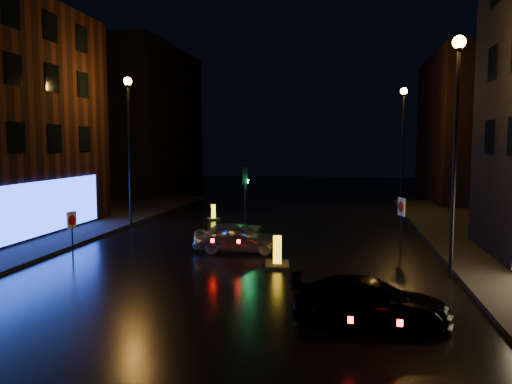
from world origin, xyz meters
TOP-DOWN VIEW (x-y plane):
  - ground at (0.00, 0.00)m, footprint 120.00×120.00m
  - building_far_left at (-16.00, 35.00)m, footprint 8.00×16.00m
  - building_far_right at (15.00, 32.00)m, footprint 8.00×14.00m
  - street_lamp_lfar at (-7.80, 14.00)m, footprint 0.44×0.44m
  - street_lamp_rnear at (7.80, 6.00)m, footprint 0.44×0.44m
  - street_lamp_rfar at (7.80, 22.00)m, footprint 0.44×0.44m
  - traffic_signal at (-1.20, 14.00)m, footprint 1.40×2.40m
  - silver_hatchback at (-0.50, 8.76)m, footprint 3.94×1.84m
  - dark_sedan at (4.75, 0.80)m, footprint 4.23×1.87m
  - bollard_near at (1.54, 6.53)m, footprint 1.09×1.47m
  - bollard_far at (-3.98, 17.69)m, footprint 1.08×1.28m
  - road_sign_left at (-6.51, 5.62)m, footprint 0.14×0.50m
  - road_sign_right at (6.50, 9.91)m, footprint 0.26×0.56m

SIDE VIEW (x-z plane):
  - ground at x=0.00m, z-range 0.00..0.00m
  - bollard_far at x=-3.98m, z-range -0.27..0.68m
  - bollard_near at x=1.54m, z-range -0.33..0.85m
  - traffic_signal at x=-1.20m, z-range -1.22..2.23m
  - dark_sedan at x=4.75m, z-range 0.00..1.21m
  - silver_hatchback at x=-0.50m, z-range 0.00..1.30m
  - road_sign_left at x=-6.51m, z-range 0.51..2.57m
  - road_sign_right at x=6.50m, z-range 0.60..3.00m
  - street_lamp_lfar at x=-7.80m, z-range 1.38..9.75m
  - street_lamp_rnear at x=7.80m, z-range 1.38..9.75m
  - street_lamp_rfar at x=7.80m, z-range 1.38..9.75m
  - building_far_right at x=15.00m, z-range 0.00..12.00m
  - building_far_left at x=-16.00m, z-range 0.00..14.00m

